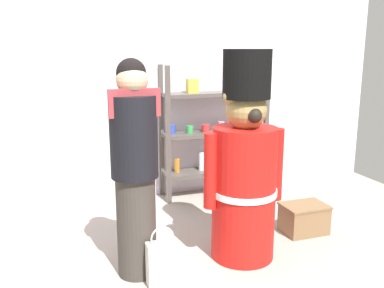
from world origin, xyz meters
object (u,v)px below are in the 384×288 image
(merchandise_shelf, at_px, (215,130))
(person_shopper, at_px, (135,167))
(teddy_bear_guard, at_px, (244,170))
(shopping_bag, at_px, (163,263))
(display_crate, at_px, (304,218))

(merchandise_shelf, height_order, person_shopper, person_shopper)
(teddy_bear_guard, relative_size, shopping_bag, 3.73)
(display_crate, bearing_deg, person_shopper, -172.47)
(person_shopper, bearing_deg, display_crate, 7.53)
(merchandise_shelf, distance_m, teddy_bear_guard, 1.61)
(teddy_bear_guard, bearing_deg, person_shopper, 179.41)
(display_crate, bearing_deg, shopping_bag, -163.66)
(teddy_bear_guard, relative_size, person_shopper, 1.04)
(shopping_bag, relative_size, display_crate, 1.10)
(person_shopper, bearing_deg, shopping_bag, -57.53)
(shopping_bag, xyz_separation_m, display_crate, (1.51, 0.44, -0.03))
(teddy_bear_guard, bearing_deg, shopping_bag, -164.07)
(shopping_bag, bearing_deg, person_shopper, 122.47)
(shopping_bag, bearing_deg, display_crate, 16.34)
(person_shopper, xyz_separation_m, shopping_bag, (0.14, -0.22, -0.68))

